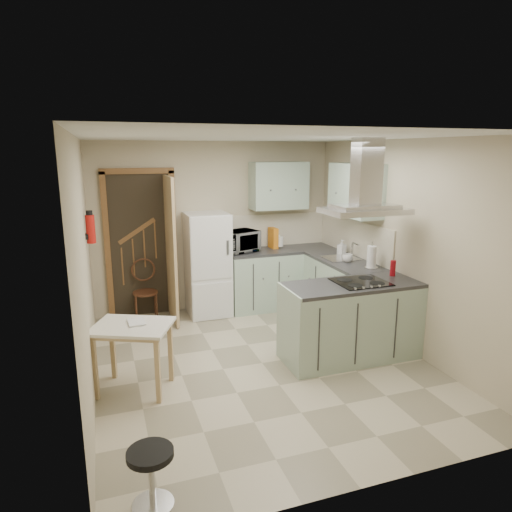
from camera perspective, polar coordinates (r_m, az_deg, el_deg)
name	(u,v)px	position (r m, az deg, el deg)	size (l,w,h in m)	color
floor	(262,363)	(5.34, 0.77, -13.23)	(4.20, 4.20, 0.00)	#BBAE91
ceiling	(263,137)	(4.79, 0.86, 14.67)	(4.20, 4.20, 0.00)	silver
back_wall	(215,227)	(6.89, -5.11, 3.69)	(3.60, 3.60, 0.00)	#BEB093
left_wall	(85,270)	(4.65, -20.59, -1.68)	(4.20, 4.20, 0.00)	#BEB093
right_wall	(403,245)	(5.77, 17.90, 1.27)	(4.20, 4.20, 0.00)	#BEB093
doorway	(141,245)	(6.73, -14.14, 1.38)	(1.10, 0.12, 2.10)	brown
fridge	(208,264)	(6.66, -6.07, -1.05)	(0.60, 0.60, 1.50)	white
counter_back	(263,279)	(6.97, 0.90, -2.89)	(1.08, 0.60, 0.90)	#9EB2A0
counter_right	(333,286)	(6.72, 9.65, -3.71)	(0.60, 1.95, 0.90)	#9EB2A0
splashback	(275,230)	(7.18, 2.39, 3.30)	(1.68, 0.02, 0.50)	beige
wall_cabinet_back	(279,186)	(6.95, 2.86, 8.78)	(0.85, 0.35, 0.70)	#9EB2A0
wall_cabinet_right	(356,190)	(6.28, 12.35, 8.05)	(0.35, 0.90, 0.70)	#9EB2A0
peninsula	(351,321)	(5.42, 11.80, -7.92)	(1.55, 0.65, 0.90)	#9EB2A0
hob	(361,282)	(5.33, 12.95, -3.18)	(0.58, 0.50, 0.01)	black
extractor_hood	(364,211)	(5.16, 13.41, 5.53)	(0.90, 0.55, 0.10)	silver
sink	(341,258)	(6.45, 10.54, -0.25)	(0.45, 0.40, 0.01)	silver
fire_extinguisher	(91,229)	(5.48, -19.98, 3.18)	(0.10, 0.10, 0.32)	#B2140F
drop_leaf_table	(134,358)	(4.82, -15.00, -12.17)	(0.74, 0.56, 0.70)	tan
bentwood_chair	(145,293)	(6.70, -13.67, -4.47)	(0.35, 0.35, 0.78)	#4D2619
stool	(151,478)	(3.49, -12.93, -25.43)	(0.32, 0.32, 0.42)	black
microwave	(238,241)	(6.73, -2.24, 1.83)	(0.57, 0.38, 0.31)	black
kettle	(279,241)	(7.05, 2.88, 1.85)	(0.13, 0.13, 0.20)	white
cereal_box	(273,238)	(7.00, 2.16, 2.27)	(0.08, 0.21, 0.31)	orange
soap_bottle	(342,247)	(6.69, 10.67, 1.09)	(0.10, 0.10, 0.21)	silver
paper_towel	(372,257)	(5.98, 14.25, -0.09)	(0.12, 0.12, 0.29)	white
cup	(348,258)	(6.25, 11.38, -0.26)	(0.14, 0.14, 0.11)	silver
red_bottle	(393,268)	(5.69, 16.73, -1.47)	(0.07, 0.07, 0.19)	#A30E17
book	(128,319)	(4.70, -15.74, -7.64)	(0.16, 0.22, 0.10)	brown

